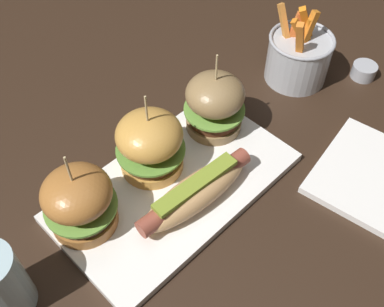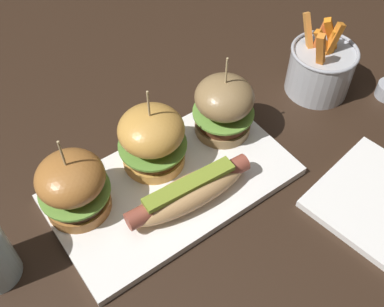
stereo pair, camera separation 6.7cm
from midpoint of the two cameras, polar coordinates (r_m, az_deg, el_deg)
name	(u,v)px [view 1 (the left image)]	position (r m, az deg, el deg)	size (l,w,h in m)	color
ground_plane	(175,189)	(0.70, -4.85, -4.60)	(3.00, 3.00, 0.00)	black
platter_main	(175,186)	(0.69, -4.89, -4.27)	(0.36, 0.20, 0.01)	white
hot_dog	(193,194)	(0.65, -2.81, -5.18)	(0.20, 0.06, 0.05)	tan
slider_left	(79,201)	(0.64, -16.78, -5.90)	(0.10, 0.10, 0.14)	#A96A30
slider_center	(152,142)	(0.68, -7.86, 1.21)	(0.10, 0.10, 0.14)	gold
slider_right	(215,103)	(0.72, 0.17, 6.10)	(0.10, 0.10, 0.15)	olive
fries_bucket	(298,57)	(0.85, 10.84, 11.61)	(0.12, 0.12, 0.14)	#B7BABF
sauce_ramekin	(364,71)	(0.91, 18.58, 9.61)	(0.04, 0.04, 0.03)	#A8AAB2
side_plate	(379,179)	(0.74, 19.80, -3.21)	(0.18, 0.18, 0.01)	white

